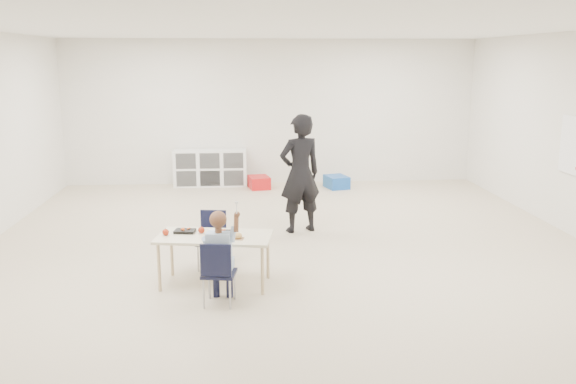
{
  "coord_description": "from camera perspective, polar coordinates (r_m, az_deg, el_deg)",
  "views": [
    {
      "loc": [
        -0.61,
        -7.44,
        2.43
      ],
      "look_at": [
        -0.04,
        -0.29,
        0.85
      ],
      "focal_mm": 38.0,
      "sensor_mm": 36.0,
      "label": 1
    }
  ],
  "objects": [
    {
      "name": "child",
      "position": [
        6.12,
        -6.51,
        -5.76
      ],
      "size": [
        0.52,
        0.52,
        1.06
      ],
      "primitive_type": null,
      "rotation": [
        0.0,
        0.0,
        -0.16
      ],
      "color": "#BCD5FF",
      "rests_on": "chair_near"
    },
    {
      "name": "bin_yellow",
      "position": [
        11.66,
        1.26,
        0.87
      ],
      "size": [
        0.39,
        0.46,
        0.2
      ],
      "primitive_type": "cube",
      "rotation": [
        0.0,
        0.0,
        -0.21
      ],
      "color": "yellow",
      "rests_on": "ground"
    },
    {
      "name": "bin_red",
      "position": [
        11.63,
        -2.73,
        0.91
      ],
      "size": [
        0.44,
        0.53,
        0.23
      ],
      "primitive_type": "cube",
      "rotation": [
        0.0,
        0.0,
        0.18
      ],
      "color": "red",
      "rests_on": "ground"
    },
    {
      "name": "chair_far",
      "position": [
        7.22,
        -7.18,
        -4.55
      ],
      "size": [
        0.37,
        0.35,
        0.67
      ],
      "primitive_type": null,
      "rotation": [
        0.0,
        0.0,
        -0.16
      ],
      "color": "black",
      "rests_on": "ground"
    },
    {
      "name": "lunch_tray_near",
      "position": [
        6.67,
        -6.16,
        -3.8
      ],
      "size": [
        0.24,
        0.19,
        0.03
      ],
      "primitive_type": "cube",
      "rotation": [
        0.0,
        0.0,
        -0.16
      ],
      "color": "black",
      "rests_on": "table"
    },
    {
      "name": "bread_roll",
      "position": [
        6.48,
        -4.71,
        -4.1
      ],
      "size": [
        0.09,
        0.09,
        0.07
      ],
      "primitive_type": "ellipsoid",
      "color": "tan",
      "rests_on": "table"
    },
    {
      "name": "lunch_tray_far",
      "position": [
        6.78,
        -9.63,
        -3.63
      ],
      "size": [
        0.24,
        0.19,
        0.03
      ],
      "primitive_type": "cube",
      "rotation": [
        0.0,
        0.0,
        -0.16
      ],
      "color": "black",
      "rests_on": "table"
    },
    {
      "name": "apple_far",
      "position": [
        6.7,
        -11.38,
        -3.71
      ],
      "size": [
        0.07,
        0.07,
        0.07
      ],
      "primitive_type": "sphere",
      "color": "#A1250E",
      "rests_on": "table"
    },
    {
      "name": "chair_near",
      "position": [
        6.18,
        -6.47,
        -7.47
      ],
      "size": [
        0.37,
        0.35,
        0.67
      ],
      "primitive_type": null,
      "rotation": [
        0.0,
        0.0,
        -0.16
      ],
      "color": "black",
      "rests_on": "ground"
    },
    {
      "name": "cubby_shelf",
      "position": [
        11.92,
        -7.28,
        2.25
      ],
      "size": [
        1.4,
        0.4,
        0.7
      ],
      "primitive_type": "cube",
      "color": "white",
      "rests_on": "ground"
    },
    {
      "name": "table",
      "position": [
        6.71,
        -6.84,
        -6.32
      ],
      "size": [
        1.31,
        0.8,
        0.56
      ],
      "rotation": [
        0.0,
        0.0,
        -0.16
      ],
      "color": "beige",
      "rests_on": "ground"
    },
    {
      "name": "rules_poster",
      "position": [
        9.33,
        25.05,
        3.98
      ],
      "size": [
        0.02,
        0.6,
        0.8
      ],
      "primitive_type": "cube",
      "color": "white",
      "rests_on": "room"
    },
    {
      "name": "milk_carton",
      "position": [
        6.49,
        -7.13,
        -3.96
      ],
      "size": [
        0.08,
        0.08,
        0.1
      ],
      "primitive_type": "cube",
      "rotation": [
        0.0,
        0.0,
        -0.16
      ],
      "color": "white",
      "rests_on": "table"
    },
    {
      "name": "bin_blue",
      "position": [
        11.69,
        4.56,
        0.95
      ],
      "size": [
        0.48,
        0.56,
        0.23
      ],
      "primitive_type": "cube",
      "rotation": [
        0.0,
        0.0,
        0.26
      ],
      "color": "#164DA6",
      "rests_on": "ground"
    },
    {
      "name": "room",
      "position": [
        7.54,
        0.17,
        4.56
      ],
      "size": [
        9.0,
        9.02,
        2.8
      ],
      "color": "beige",
      "rests_on": "ground"
    },
    {
      "name": "apple_near",
      "position": [
        6.72,
        -8.11,
        -3.55
      ],
      "size": [
        0.07,
        0.07,
        0.07
      ],
      "primitive_type": "sphere",
      "color": "#A1250E",
      "rests_on": "table"
    },
    {
      "name": "adult",
      "position": [
        8.58,
        1.13,
        1.73
      ],
      "size": [
        0.71,
        0.58,
        1.68
      ],
      "primitive_type": "imported",
      "rotation": [
        0.0,
        0.0,
        3.47
      ],
      "color": "black",
      "rests_on": "ground"
    }
  ]
}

